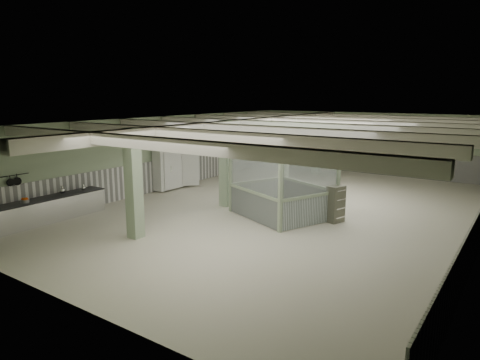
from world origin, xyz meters
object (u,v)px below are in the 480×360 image
Objects in this scene: walkin_cooler at (174,168)px; guard_booth at (283,168)px; filing_cabinet at (335,204)px; prep_counter at (47,210)px.

walkin_cooler is 6.98m from guard_booth.
walkin_cooler is at bearing -168.15° from filing_cabinet.
walkin_cooler is at bearing -167.04° from guard_booth.
guard_booth is at bearing -151.92° from filing_cabinet.
filing_cabinet is at bearing 34.62° from prep_counter.
guard_booth reaches higher than filing_cabinet.
prep_counter is at bearing -128.30° from filing_cabinet.
filing_cabinet is at bearing -5.23° from walkin_cooler.
filing_cabinet reaches higher than prep_counter.
prep_counter is 2.04× the size of walkin_cooler.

